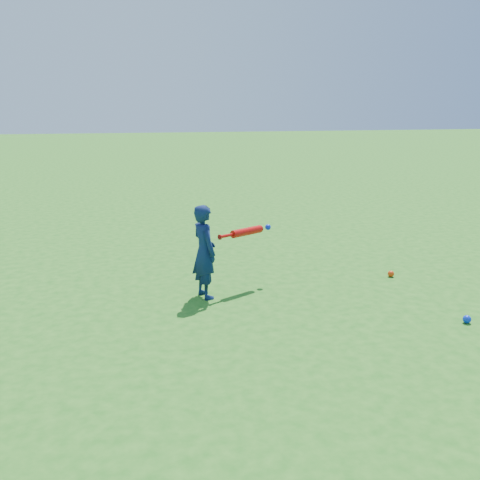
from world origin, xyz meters
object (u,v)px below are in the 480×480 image
(ground_ball_red, at_px, (391,274))
(child, at_px, (204,252))
(ground_ball_blue, at_px, (467,319))
(bat_swing, at_px, (249,231))

(ground_ball_red, bearing_deg, child, -177.03)
(child, relative_size, ground_ball_blue, 12.91)
(child, xyz_separation_m, bat_swing, (0.54, 0.23, 0.14))
(child, height_order, ground_ball_blue, child)
(ground_ball_blue, xyz_separation_m, bat_swing, (-1.67, 1.55, 0.59))
(child, relative_size, ground_ball_red, 13.24)
(ground_ball_red, xyz_separation_m, bat_swing, (-1.72, 0.11, 0.59))
(ground_ball_red, relative_size, ground_ball_blue, 0.98)
(ground_ball_red, distance_m, bat_swing, 1.83)
(child, distance_m, bat_swing, 0.60)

